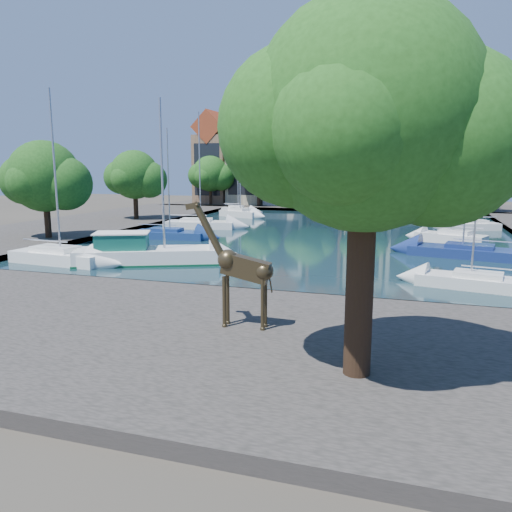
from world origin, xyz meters
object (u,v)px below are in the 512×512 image
Objects in this scene: giraffe_statue at (239,267)px; sailboat_right_a at (471,279)px; motorsailer at (143,251)px; sailboat_left_a at (61,254)px; plane_tree at (370,124)px.

sailboat_right_a is (9.26, 11.16, -2.25)m from giraffe_statue.
motorsailer is 1.23× the size of sailboat_right_a.
sailboat_left_a reaches higher than motorsailer.
sailboat_right_a is at bearing 1.81° from sailboat_left_a.
sailboat_left_a is (-21.34, 13.46, -6.98)m from plane_tree.
motorsailer is (-11.03, 11.83, -1.91)m from giraffe_statue.
motorsailer is 20.31m from sailboat_right_a.
plane_tree is 1.21× the size of sailboat_right_a.
sailboat_right_a is at bearing -1.89° from motorsailer.
sailboat_left_a reaches higher than sailboat_right_a.
plane_tree is 0.93× the size of sailboat_left_a.
sailboat_right_a is at bearing 72.93° from plane_tree.
giraffe_statue is at bearing 147.48° from plane_tree.
plane_tree reaches higher than motorsailer.
motorsailer is at bearing 132.99° from giraffe_statue.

